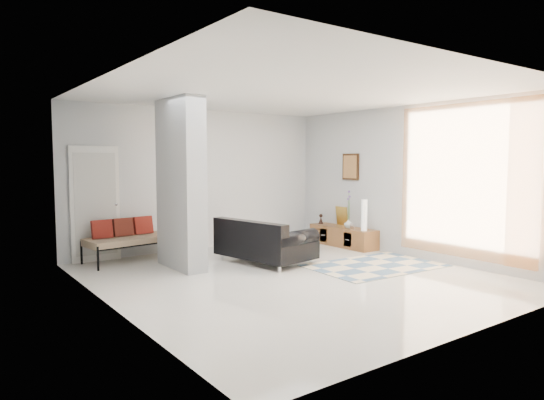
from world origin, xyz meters
TOP-DOWN VIEW (x-y plane):
  - floor at (0.00, 0.00)m, footprint 6.00×6.00m
  - ceiling at (0.00, 0.00)m, footprint 6.00×6.00m
  - wall_back at (0.00, 3.00)m, footprint 6.00×0.00m
  - wall_front at (0.00, -3.00)m, footprint 6.00×0.00m
  - wall_left at (-2.75, 0.00)m, footprint 0.00×6.00m
  - wall_right at (2.75, 0.00)m, footprint 0.00×6.00m
  - partition_column at (-1.10, 1.60)m, footprint 0.35×1.20m
  - hallway_door at (-2.10, 2.96)m, footprint 0.85×0.06m
  - curtain at (2.67, -1.15)m, footprint 0.00×2.55m
  - wall_art at (2.72, 1.49)m, footprint 0.04×0.45m
  - media_console at (2.52, 1.50)m, footprint 0.45×1.61m
  - loveseat at (0.24, 1.16)m, footprint 1.28×1.84m
  - daybed at (-1.56, 2.62)m, footprint 1.76×0.91m
  - area_rug at (1.60, -0.22)m, footprint 2.27×1.57m
  - cylinder_lamp at (2.50, 0.88)m, footprint 0.11×0.11m
  - bronze_figurine at (2.47, 2.13)m, footprint 0.12×0.12m
  - vase at (2.47, 1.29)m, footprint 0.21×0.21m

SIDE VIEW (x-z plane):
  - floor at x=0.00m, z-range 0.00..0.00m
  - area_rug at x=1.60m, z-range 0.00..0.01m
  - media_console at x=2.52m, z-range -0.19..0.61m
  - loveseat at x=0.24m, z-range -0.03..0.73m
  - daybed at x=-1.56m, z-range 0.04..0.80m
  - vase at x=2.47m, z-range 0.40..0.59m
  - bronze_figurine at x=2.47m, z-range 0.40..0.61m
  - cylinder_lamp at x=2.50m, z-range 0.40..1.01m
  - hallway_door at x=-2.10m, z-range 0.00..2.04m
  - partition_column at x=-1.10m, z-range 0.00..2.80m
  - wall_back at x=0.00m, z-range -1.60..4.40m
  - wall_front at x=0.00m, z-range -1.60..4.40m
  - wall_left at x=-2.75m, z-range -1.60..4.40m
  - wall_right at x=2.75m, z-range -1.60..4.40m
  - curtain at x=2.67m, z-range 0.17..2.72m
  - wall_art at x=2.72m, z-range 1.38..1.92m
  - ceiling at x=0.00m, z-range 2.80..2.80m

